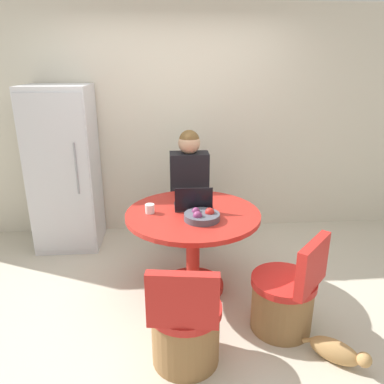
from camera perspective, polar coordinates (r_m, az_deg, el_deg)
name	(u,v)px	position (r m, az deg, el deg)	size (l,w,h in m)	color
ground_plane	(184,303)	(3.40, -1.29, -16.48)	(12.00, 12.00, 0.00)	beige
wall_back	(175,124)	(4.43, -2.61, 10.38)	(7.00, 0.06, 2.60)	beige
refrigerator	(65,169)	(4.29, -18.81, 3.35)	(0.67, 0.65, 1.76)	silver
dining_table	(193,234)	(3.31, 0.13, -6.38)	(1.16, 1.16, 0.76)	#B2261E
chair_near_right_corner	(285,299)	(3.06, 13.98, -15.56)	(0.57, 0.57, 0.81)	olive
chair_near_camera	(185,329)	(2.71, -1.03, -20.19)	(0.50, 0.51, 0.81)	olive
person_seated	(189,185)	(3.98, -0.45, 1.14)	(0.40, 0.37, 1.34)	#2D2D38
laptop	(193,204)	(3.28, 0.17, -1.84)	(0.32, 0.22, 0.22)	#232328
fruit_bowl	(202,216)	(3.06, 1.52, -3.68)	(0.29, 0.29, 0.10)	#4C4C56
coffee_cup	(150,209)	(3.22, -6.44, -2.53)	(0.08, 0.08, 0.08)	white
cat	(337,352)	(2.98, 21.25, -21.73)	(0.38, 0.34, 0.17)	tan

